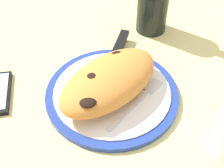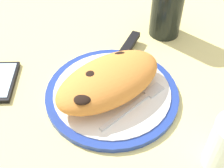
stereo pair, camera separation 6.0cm
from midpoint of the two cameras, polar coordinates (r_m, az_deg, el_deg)
name	(u,v)px [view 2 (the right image)]	position (r cm, az deg, el deg)	size (l,w,h in cm)	color
ground_plane	(112,101)	(63.94, 2.70, -3.27)	(150.00, 150.00, 3.00)	#E5D684
plate	(112,93)	(62.28, 2.77, -1.93)	(27.32, 27.32, 1.50)	#233D99
calzone	(109,81)	(58.85, 2.40, 0.41)	(23.49, 13.20, 6.74)	orange
fork	(138,102)	(59.95, 7.84, -3.50)	(16.52, 3.88, 0.40)	silver
knife	(123,54)	(69.56, 4.63, 5.57)	(21.62, 14.16, 1.20)	silver
smartphone	(0,81)	(68.16, -17.98, 0.34)	(11.71, 13.27, 1.16)	black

